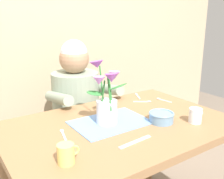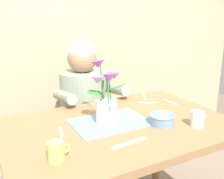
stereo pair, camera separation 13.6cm
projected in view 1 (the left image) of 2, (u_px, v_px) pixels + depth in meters
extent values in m
cube|color=tan|center=(44.00, 21.00, 2.08)|extent=(4.00, 0.10, 2.50)
cube|color=olive|center=(120.00, 127.00, 1.39)|extent=(1.20, 0.80, 0.04)
cylinder|color=olive|center=(150.00, 139.00, 2.05)|extent=(0.06, 0.06, 0.70)
cylinder|color=#4C4C56|center=(78.00, 159.00, 2.05)|extent=(0.30, 0.30, 0.40)
cylinder|color=gray|center=(76.00, 106.00, 1.93)|extent=(0.34, 0.34, 0.50)
sphere|color=#A37A5B|center=(74.00, 59.00, 1.83)|extent=(0.21, 0.21, 0.21)
sphere|color=silver|center=(74.00, 53.00, 1.82)|extent=(0.19, 0.19, 0.19)
cylinder|color=gray|center=(59.00, 98.00, 1.68)|extent=(0.07, 0.33, 0.12)
cylinder|color=gray|center=(108.00, 89.00, 1.88)|extent=(0.07, 0.33, 0.12)
cube|color=#6B93D1|center=(110.00, 122.00, 1.39)|extent=(0.40, 0.28, 0.00)
cylinder|color=silver|center=(107.00, 112.00, 1.36)|extent=(0.11, 0.11, 0.13)
cylinder|color=#2D7533|center=(111.00, 92.00, 1.35)|extent=(0.01, 0.03, 0.16)
cone|color=#CC7FDB|center=(114.00, 75.00, 1.34)|extent=(0.07, 0.07, 0.04)
sphere|color=#E5D14C|center=(114.00, 75.00, 1.34)|extent=(0.02, 0.02, 0.02)
cylinder|color=#2D7533|center=(102.00, 86.00, 1.37)|extent=(0.01, 0.04, 0.21)
cone|color=#A351B7|center=(97.00, 64.00, 1.37)|extent=(0.11, 0.11, 0.05)
sphere|color=#E5D14C|center=(97.00, 64.00, 1.37)|extent=(0.02, 0.02, 0.02)
cylinder|color=#2D7533|center=(103.00, 95.00, 1.32)|extent=(0.01, 0.04, 0.15)
cone|color=#CC7FDB|center=(99.00, 81.00, 1.28)|extent=(0.08, 0.08, 0.04)
sphere|color=#E5D14C|center=(99.00, 80.00, 1.28)|extent=(0.02, 0.02, 0.02)
cylinder|color=#2D7533|center=(109.00, 93.00, 1.30)|extent=(0.01, 0.04, 0.17)
cone|color=#A351B7|center=(111.00, 78.00, 1.24)|extent=(0.06, 0.07, 0.05)
sphere|color=#E5D14C|center=(111.00, 77.00, 1.24)|extent=(0.02, 0.02, 0.02)
ellipsoid|color=#2D7533|center=(118.00, 86.00, 1.34)|extent=(0.10, 0.07, 0.04)
ellipsoid|color=#2D7533|center=(95.00, 93.00, 1.34)|extent=(0.10, 0.09, 0.03)
cylinder|color=#6689A8|center=(161.00, 118.00, 1.40)|extent=(0.13, 0.13, 0.05)
torus|color=#6689A8|center=(162.00, 113.00, 1.39)|extent=(0.14, 0.14, 0.01)
cube|color=silver|center=(135.00, 142.00, 1.18)|extent=(0.19, 0.03, 0.00)
cylinder|color=#E5C666|center=(66.00, 154.00, 1.00)|extent=(0.07, 0.07, 0.08)
torus|color=#E5C666|center=(75.00, 150.00, 1.02)|extent=(0.04, 0.01, 0.04)
cylinder|color=silver|center=(195.00, 116.00, 1.39)|extent=(0.07, 0.07, 0.08)
torus|color=silver|center=(200.00, 113.00, 1.41)|extent=(0.04, 0.01, 0.04)
cube|color=silver|center=(165.00, 101.00, 1.75)|extent=(0.03, 0.10, 0.00)
ellipsoid|color=silver|center=(158.00, 99.00, 1.79)|extent=(0.02, 0.03, 0.01)
cube|color=silver|center=(138.00, 97.00, 1.84)|extent=(0.05, 0.09, 0.00)
ellipsoid|color=silver|center=(136.00, 94.00, 1.89)|extent=(0.03, 0.03, 0.01)
cube|color=silver|center=(64.00, 136.00, 1.24)|extent=(0.03, 0.10, 0.00)
ellipsoid|color=silver|center=(62.00, 131.00, 1.29)|extent=(0.03, 0.03, 0.01)
cube|color=silver|center=(141.00, 102.00, 1.73)|extent=(0.09, 0.07, 0.00)
ellipsoid|color=silver|center=(149.00, 101.00, 1.73)|extent=(0.03, 0.03, 0.01)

